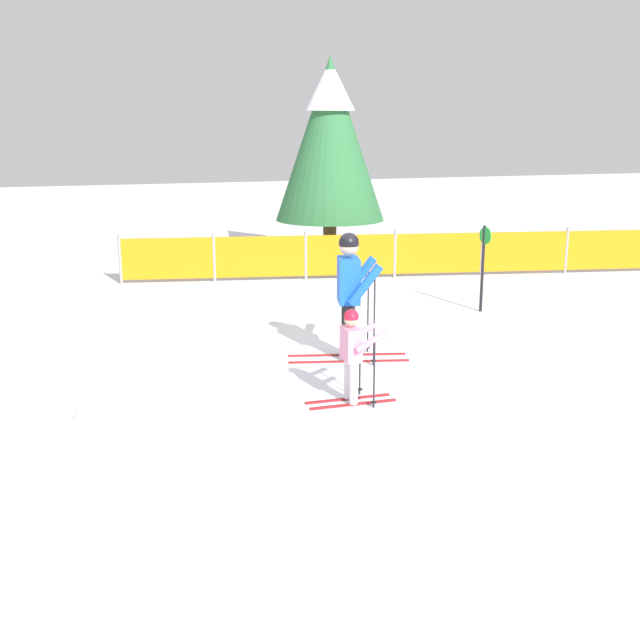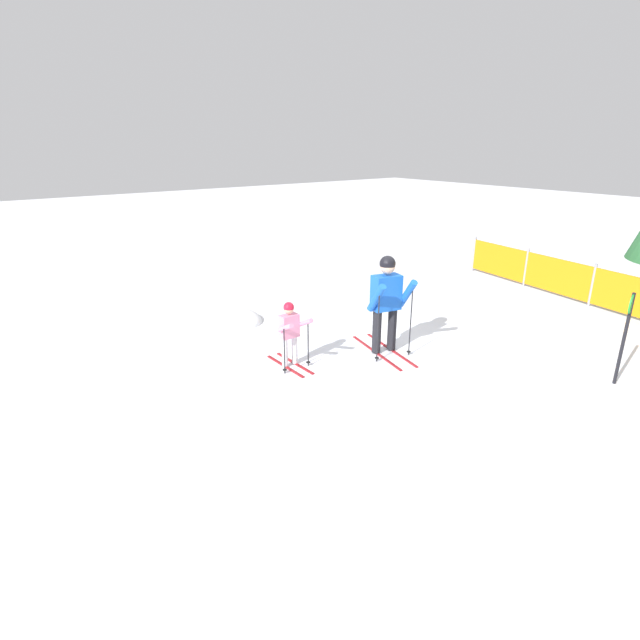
{
  "view_description": "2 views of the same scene",
  "coord_description": "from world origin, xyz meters",
  "px_view_note": "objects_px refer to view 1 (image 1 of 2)",
  "views": [
    {
      "loc": [
        -3.22,
        -10.0,
        3.12
      ],
      "look_at": [
        -0.57,
        -1.01,
        0.75
      ],
      "focal_mm": 45.0,
      "sensor_mm": 36.0,
      "label": 1
    },
    {
      "loc": [
        5.72,
        -5.96,
        3.46
      ],
      "look_at": [
        -0.54,
        -1.25,
        0.62
      ],
      "focal_mm": 28.0,
      "sensor_mm": 36.0,
      "label": 2
    }
  ],
  "objects_px": {
    "skier_adult": "(350,285)",
    "conifer_far": "(330,136)",
    "skier_child": "(353,349)",
    "trail_marker": "(483,259)",
    "safety_fence": "(439,253)"
  },
  "relations": [
    {
      "from": "safety_fence",
      "to": "conifer_far",
      "type": "height_order",
      "value": "conifer_far"
    },
    {
      "from": "skier_adult",
      "to": "safety_fence",
      "type": "height_order",
      "value": "skier_adult"
    },
    {
      "from": "trail_marker",
      "to": "skier_adult",
      "type": "bearing_deg",
      "value": -146.65
    },
    {
      "from": "skier_adult",
      "to": "safety_fence",
      "type": "relative_size",
      "value": 0.14
    },
    {
      "from": "skier_child",
      "to": "trail_marker",
      "type": "height_order",
      "value": "trail_marker"
    },
    {
      "from": "safety_fence",
      "to": "conifer_far",
      "type": "bearing_deg",
      "value": 124.79
    },
    {
      "from": "trail_marker",
      "to": "safety_fence",
      "type": "bearing_deg",
      "value": 78.89
    },
    {
      "from": "safety_fence",
      "to": "conifer_far",
      "type": "relative_size",
      "value": 2.82
    },
    {
      "from": "safety_fence",
      "to": "trail_marker",
      "type": "bearing_deg",
      "value": -101.11
    },
    {
      "from": "trail_marker",
      "to": "conifer_far",
      "type": "bearing_deg",
      "value": 100.78
    },
    {
      "from": "skier_child",
      "to": "conifer_far",
      "type": "xyz_separation_m",
      "value": [
        2.45,
        8.82,
        2.1
      ]
    },
    {
      "from": "skier_adult",
      "to": "conifer_far",
      "type": "bearing_deg",
      "value": 87.47
    },
    {
      "from": "conifer_far",
      "to": "skier_child",
      "type": "bearing_deg",
      "value": -105.56
    },
    {
      "from": "skier_adult",
      "to": "trail_marker",
      "type": "distance_m",
      "value": 3.54
    },
    {
      "from": "skier_adult",
      "to": "skier_child",
      "type": "bearing_deg",
      "value": -94.87
    }
  ]
}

